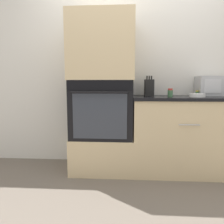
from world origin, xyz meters
TOP-DOWN VIEW (x-y plane):
  - ground_plane at (0.00, 0.00)m, footprint 12.00×12.00m
  - wall_back at (0.00, 0.63)m, footprint 8.00×0.05m
  - oven_cabinet_base at (-0.37, 0.30)m, footprint 0.75×0.60m
  - wall_oven at (-0.37, 0.30)m, footprint 0.72×0.64m
  - oven_cabinet_upper at (-0.37, 0.30)m, footprint 0.75×0.60m
  - counter_unit at (0.58, 0.30)m, footprint 1.19×0.63m
  - microwave at (0.95, 0.46)m, footprint 0.31×0.27m
  - knife_block at (0.19, 0.42)m, footprint 0.11×0.16m
  - bowl at (0.72, 0.20)m, footprint 0.17×0.17m
  - condiment_jar_near at (0.43, 0.27)m, footprint 0.06×0.06m
  - condiment_jar_mid at (0.77, 0.39)m, footprint 0.04×0.04m
  - condiment_jar_far at (0.47, 0.49)m, footprint 0.04×0.04m

SIDE VIEW (x-z plane):
  - ground_plane at x=0.00m, z-range 0.00..0.00m
  - oven_cabinet_base at x=-0.37m, z-range 0.00..0.43m
  - counter_unit at x=0.58m, z-range 0.00..0.92m
  - wall_oven at x=-0.37m, z-range 0.43..1.11m
  - bowl at x=0.72m, z-range 0.92..0.96m
  - condiment_jar_mid at x=0.77m, z-range 0.92..0.99m
  - condiment_jar_far at x=0.47m, z-range 0.92..0.99m
  - condiment_jar_near at x=0.43m, z-range 0.92..1.01m
  - knife_block at x=0.19m, z-range 0.90..1.14m
  - microwave at x=0.95m, z-range 0.92..1.16m
  - wall_back at x=0.00m, z-range 0.00..2.50m
  - oven_cabinet_upper at x=-0.37m, z-range 1.11..1.87m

